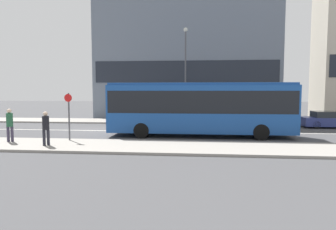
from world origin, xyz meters
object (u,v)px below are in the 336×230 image
(pedestrian_down_pavement, at_px, (46,126))
(bus_stop_sign, at_px, (69,113))
(city_bus, at_px, (200,106))
(street_lamp, at_px, (185,66))
(parked_car_0, at_px, (263,120))
(parked_car_1, at_px, (330,120))
(pedestrian_near_stop, at_px, (10,123))

(pedestrian_down_pavement, relative_size, bus_stop_sign, 0.65)
(city_bus, distance_m, street_lamp, 7.71)
(street_lamp, bearing_deg, parked_car_0, -14.86)
(parked_car_1, relative_size, pedestrian_near_stop, 2.35)
(parked_car_1, distance_m, pedestrian_near_stop, 22.84)
(bus_stop_sign, relative_size, street_lamp, 0.33)
(parked_car_1, bearing_deg, street_lamp, 173.30)
(parked_car_0, distance_m, pedestrian_near_stop, 18.04)
(parked_car_0, bearing_deg, street_lamp, 165.14)
(city_bus, xyz_separation_m, pedestrian_down_pavement, (-7.91, -4.71, -0.85))
(pedestrian_near_stop, height_order, bus_stop_sign, bus_stop_sign)
(pedestrian_near_stop, bearing_deg, parked_car_1, 4.13)
(pedestrian_near_stop, relative_size, bus_stop_sign, 0.68)
(parked_car_0, height_order, parked_car_1, parked_car_0)
(city_bus, height_order, pedestrian_near_stop, city_bus)
(parked_car_0, distance_m, bus_stop_sign, 15.05)
(pedestrian_down_pavement, height_order, bus_stop_sign, bus_stop_sign)
(pedestrian_near_stop, bearing_deg, parked_car_0, 10.13)
(pedestrian_down_pavement, bearing_deg, parked_car_1, 1.14)
(pedestrian_near_stop, bearing_deg, pedestrian_down_pavement, -38.86)
(parked_car_1, xyz_separation_m, street_lamp, (-11.58, 1.36, 4.41))
(parked_car_1, distance_m, bus_stop_sign, 19.77)
(city_bus, relative_size, pedestrian_down_pavement, 6.69)
(pedestrian_down_pavement, bearing_deg, city_bus, 2.46)
(parked_car_1, relative_size, street_lamp, 0.52)
(city_bus, distance_m, parked_car_1, 11.84)
(city_bus, bearing_deg, parked_car_0, 45.42)
(parked_car_0, xyz_separation_m, pedestrian_down_pavement, (-13.00, -10.00, 0.50))
(parked_car_1, height_order, bus_stop_sign, bus_stop_sign)
(street_lamp, bearing_deg, parked_car_1, -6.70)
(pedestrian_down_pavement, height_order, street_lamp, street_lamp)
(parked_car_1, distance_m, street_lamp, 12.47)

